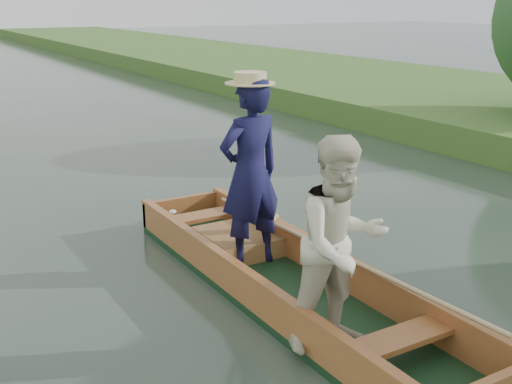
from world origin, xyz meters
TOP-DOWN VIEW (x-y plane):
  - ground at (0.00, 0.00)m, footprint 120.00×120.00m
  - trees_far at (0.76, 7.99)m, footprint 21.81×14.52m
  - punt at (-0.06, -0.13)m, footprint 1.26×5.00m

SIDE VIEW (x-z plane):
  - ground at x=0.00m, z-range 0.00..0.00m
  - punt at x=-0.06m, z-range -0.34..1.82m
  - trees_far at x=0.76m, z-range 0.33..4.65m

